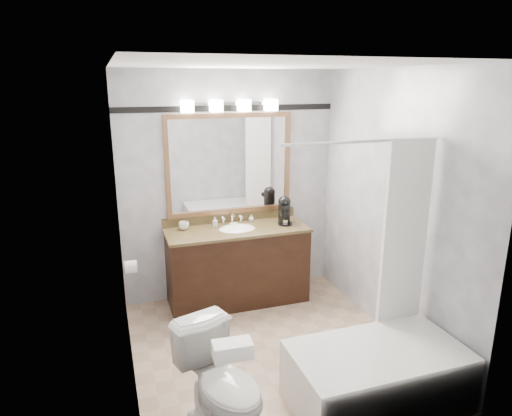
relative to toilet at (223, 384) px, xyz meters
name	(u,v)px	position (x,y,z in m)	size (l,w,h in m)	color
room	(270,219)	(0.65, 0.86, 0.87)	(2.42, 2.62, 2.52)	tan
vanity	(237,264)	(0.65, 1.87, 0.06)	(1.53, 0.58, 0.97)	black
mirror	(230,165)	(0.65, 2.14, 1.12)	(1.40, 0.04, 1.10)	#8F6340
vanity_light_bar	(230,105)	(0.65, 2.08, 1.75)	(1.02, 0.14, 0.12)	silver
accent_stripe	(228,108)	(0.65, 2.15, 1.72)	(2.40, 0.01, 0.06)	black
bathtub	(378,367)	(1.21, -0.04, -0.10)	(1.30, 0.75, 1.96)	white
tp_roll	(131,267)	(-0.49, 1.52, 0.32)	(0.12, 0.12, 0.11)	white
toilet	(223,384)	(0.00, 0.00, 0.00)	(0.43, 0.75, 0.77)	white
tissue_box	(232,350)	(0.00, -0.26, 0.43)	(0.24, 0.13, 0.10)	white
coffee_maker	(284,209)	(1.20, 1.89, 0.63)	(0.16, 0.20, 0.31)	black
cup_left	(184,226)	(0.11, 2.02, 0.51)	(0.11, 0.11, 0.09)	white
soap_bottle_a	(215,222)	(0.45, 2.02, 0.52)	(0.05, 0.05, 0.10)	white
soap_bottle_b	(251,218)	(0.88, 2.08, 0.50)	(0.06, 0.06, 0.07)	white
soap_bar	(234,224)	(0.65, 1.99, 0.48)	(0.08, 0.05, 0.03)	beige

